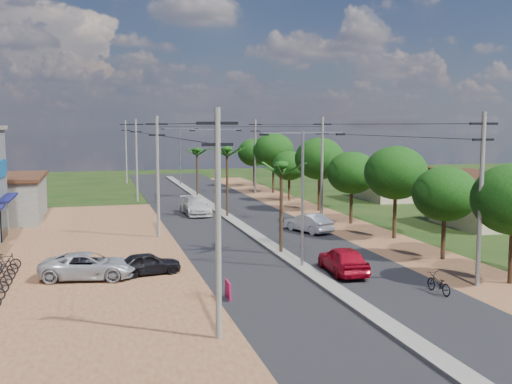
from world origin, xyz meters
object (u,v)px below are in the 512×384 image
(car_red_near, at_px, (343,260))
(car_silver_mid, at_px, (308,223))
(car_white_far, at_px, (196,207))
(moto_rider_east, at_px, (438,284))
(car_parked_silver, at_px, (89,267))
(roadside_sign, at_px, (228,291))
(car_parked_dark, at_px, (148,264))

(car_red_near, distance_m, car_silver_mid, 13.06)
(car_white_far, bearing_deg, moto_rider_east, -78.25)
(car_parked_silver, height_order, roadside_sign, car_parked_silver)
(car_white_far, distance_m, moto_rider_east, 30.00)
(car_white_far, xyz_separation_m, car_parked_dark, (-6.27, -21.47, -0.17))
(car_red_near, xyz_separation_m, car_parked_silver, (-13.78, 2.54, -0.07))
(car_red_near, height_order, roadside_sign, car_red_near)
(car_parked_silver, bearing_deg, car_parked_dark, -76.70)
(car_red_near, xyz_separation_m, car_silver_mid, (2.63, 12.80, -0.05))
(car_parked_silver, xyz_separation_m, car_parked_dark, (3.20, 0.13, -0.09))
(car_red_near, relative_size, car_silver_mid, 1.03)
(roadside_sign, bearing_deg, car_parked_silver, 139.46)
(moto_rider_east, xyz_separation_m, roadside_sign, (-10.28, 1.78, -0.05))
(car_silver_mid, distance_m, car_parked_silver, 19.36)
(moto_rider_east, bearing_deg, car_white_far, -78.49)
(roadside_sign, bearing_deg, car_red_near, 24.51)
(car_parked_dark, distance_m, moto_rider_east, 15.54)
(car_red_near, distance_m, car_parked_dark, 10.92)
(moto_rider_east, height_order, roadside_sign, moto_rider_east)
(car_red_near, distance_m, car_white_far, 24.53)
(car_silver_mid, relative_size, car_white_far, 0.81)
(car_parked_silver, distance_m, car_parked_dark, 3.20)
(car_red_near, height_order, moto_rider_east, car_red_near)
(car_red_near, bearing_deg, car_parked_silver, -7.08)
(car_silver_mid, height_order, car_parked_dark, car_silver_mid)
(car_silver_mid, distance_m, car_parked_dark, 16.65)
(moto_rider_east, relative_size, roadside_sign, 1.73)
(car_parked_silver, xyz_separation_m, moto_rider_east, (16.73, -7.50, -0.21))
(car_parked_silver, bearing_deg, roadside_sign, -120.58)
(car_red_near, height_order, car_parked_dark, car_red_near)
(car_parked_silver, bearing_deg, car_silver_mid, -47.02)
(car_white_far, relative_size, moto_rider_east, 2.88)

